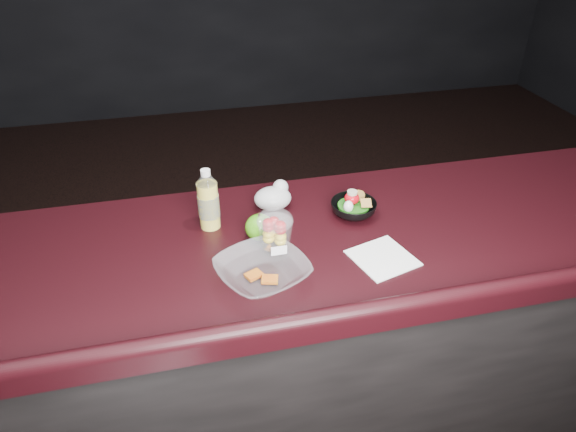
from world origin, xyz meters
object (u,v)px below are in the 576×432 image
(lemonade_bottle, at_px, (208,204))
(snack_bowl, at_px, (353,207))
(fruit_cup, at_px, (275,233))
(green_apple, at_px, (260,227))
(takeout_bowl, at_px, (262,272))

(lemonade_bottle, relative_size, snack_bowl, 1.23)
(fruit_cup, distance_m, green_apple, 0.10)
(fruit_cup, height_order, green_apple, fruit_cup)
(lemonade_bottle, distance_m, green_apple, 0.17)
(takeout_bowl, bearing_deg, green_apple, 81.61)
(lemonade_bottle, height_order, takeout_bowl, lemonade_bottle)
(green_apple, bearing_deg, fruit_cup, -71.74)
(lemonade_bottle, bearing_deg, snack_bowl, -4.52)
(fruit_cup, height_order, snack_bowl, fruit_cup)
(takeout_bowl, bearing_deg, lemonade_bottle, 110.72)
(fruit_cup, height_order, takeout_bowl, fruit_cup)
(lemonade_bottle, height_order, green_apple, lemonade_bottle)
(snack_bowl, bearing_deg, fruit_cup, -152.27)
(lemonade_bottle, xyz_separation_m, green_apple, (0.14, -0.10, -0.04))
(lemonade_bottle, height_order, snack_bowl, lemonade_bottle)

